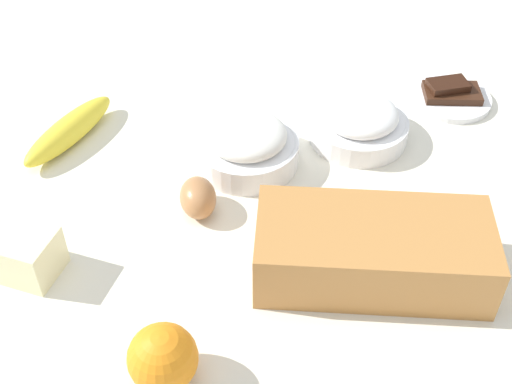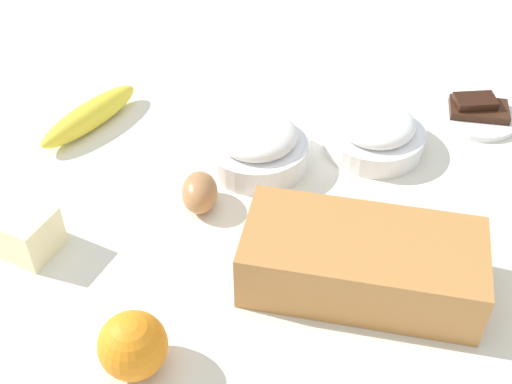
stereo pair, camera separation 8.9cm
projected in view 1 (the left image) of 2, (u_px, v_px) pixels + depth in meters
The scene contains 9 objects.
ground_plane at pixel (256, 219), 0.92m from camera, with size 2.40×2.40×0.02m, color silver.
loaf_pan at pixel (373, 250), 0.81m from camera, with size 0.28×0.13×0.08m.
flour_bowl at pixel (246, 145), 0.97m from camera, with size 0.15×0.15×0.07m.
sugar_bowl at pixel (359, 123), 1.02m from camera, with size 0.15×0.15×0.06m.
banana at pixel (69, 130), 1.02m from camera, with size 0.19×0.04×0.04m, color yellow.
orange_fruit at pixel (163, 358), 0.70m from camera, with size 0.08×0.08×0.08m, color orange.
butter_block at pixel (20, 253), 0.82m from camera, with size 0.09×0.06×0.06m, color #F4EDB2.
egg_near_butter at pixel (198, 199), 0.90m from camera, with size 0.05×0.05×0.07m, color #AA7245.
chocolate_plate at pixel (451, 96), 1.10m from camera, with size 0.13×0.13×0.03m.
Camera 1 is at (-0.05, 0.65, 0.64)m, focal length 47.52 mm.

